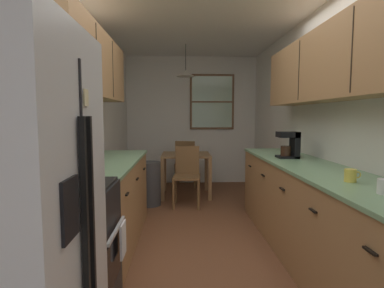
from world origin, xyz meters
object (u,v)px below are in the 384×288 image
(microwave_over_range, at_px, (36,62))
(trash_bin, at_px, (150,184))
(coffee_maker, at_px, (290,144))
(refrigerator, at_px, (1,239))
(dining_table, at_px, (186,161))
(storage_canister, at_px, (83,162))
(dining_chair_near, at_px, (187,173))
(stove_range, at_px, (63,254))
(mug_by_coffeemaker, at_px, (384,186))
(table_serving_bowl, at_px, (191,151))
(mug_spare, at_px, (351,175))
(dining_chair_far, at_px, (186,161))

(microwave_over_range, distance_m, trash_bin, 3.00)
(trash_bin, xyz_separation_m, coffee_maker, (1.67, -1.30, 0.72))
(refrigerator, distance_m, dining_table, 4.00)
(trash_bin, relative_size, storage_canister, 3.19)
(dining_chair_near, relative_size, coffee_maker, 3.11)
(trash_bin, bearing_deg, stove_range, -96.33)
(mug_by_coffeemaker, bearing_deg, microwave_over_range, 174.35)
(refrigerator, relative_size, mug_by_coffeemaker, 15.96)
(table_serving_bowl, bearing_deg, refrigerator, -102.98)
(mug_by_coffeemaker, xyz_separation_m, table_serving_bowl, (-1.01, 3.50, -0.20))
(stove_range, relative_size, coffee_maker, 3.80)
(dining_chair_near, height_order, table_serving_bowl, dining_chair_near)
(dining_chair_near, distance_m, mug_by_coffeemaker, 3.08)
(microwave_over_range, distance_m, dining_chair_near, 3.05)
(stove_range, distance_m, dining_chair_near, 2.77)
(mug_spare, bearing_deg, dining_chair_near, 113.46)
(refrigerator, bearing_deg, storage_canister, 91.67)
(trash_bin, height_order, table_serving_bowl, table_serving_bowl)
(stove_range, distance_m, coffee_maker, 2.46)
(refrigerator, height_order, trash_bin, refrigerator)
(trash_bin, bearing_deg, dining_chair_far, 63.40)
(trash_bin, bearing_deg, mug_spare, -56.74)
(trash_bin, bearing_deg, microwave_over_range, -98.74)
(dining_chair_near, bearing_deg, mug_by_coffeemaker, -68.95)
(trash_bin, bearing_deg, storage_canister, -97.82)
(refrigerator, xyz_separation_m, mug_spare, (1.92, 0.82, 0.09))
(dining_chair_near, distance_m, trash_bin, 0.59)
(dining_table, relative_size, mug_spare, 6.96)
(dining_chair_near, bearing_deg, dining_chair_far, 89.78)
(microwave_over_range, relative_size, coffee_maker, 2.14)
(storage_canister, bearing_deg, mug_spare, -9.80)
(refrigerator, height_order, mug_spare, refrigerator)
(mug_by_coffeemaker, height_order, table_serving_bowl, mug_by_coffeemaker)
(dining_chair_far, distance_m, trash_bin, 1.29)
(microwave_over_range, height_order, storage_canister, microwave_over_range)
(dining_chair_far, distance_m, storage_canister, 3.48)
(table_serving_bowl, bearing_deg, dining_table, -136.96)
(refrigerator, height_order, storage_canister, refrigerator)
(stove_range, bearing_deg, trash_bin, 83.67)
(dining_chair_far, relative_size, mug_by_coffeemaker, 8.36)
(dining_table, bearing_deg, mug_by_coffeemaker, -72.21)
(table_serving_bowl, bearing_deg, dining_chair_far, 99.17)
(dining_table, xyz_separation_m, table_serving_bowl, (0.09, 0.08, 0.16))
(microwave_over_range, xyz_separation_m, mug_spare, (2.06, 0.13, -0.74))
(mug_by_coffeemaker, bearing_deg, trash_bin, 120.16)
(storage_canister, xyz_separation_m, mug_spare, (1.95, -0.34, -0.06))
(dining_chair_far, height_order, mug_by_coffeemaker, mug_by_coffeemaker)
(storage_canister, bearing_deg, dining_table, 72.54)
(mug_by_coffeemaker, bearing_deg, mug_spare, 91.13)
(storage_canister, height_order, mug_by_coffeemaker, storage_canister)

